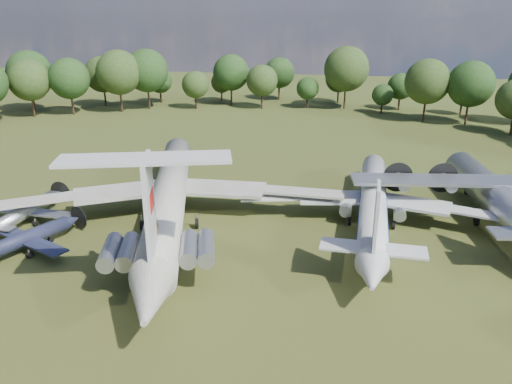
% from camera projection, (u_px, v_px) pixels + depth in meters
% --- Properties ---
extents(ground, '(300.00, 300.00, 0.00)m').
position_uv_depth(ground, '(201.00, 223.00, 64.02)').
color(ground, '#284416').
rests_on(ground, ground).
extents(il62_airliner, '(59.01, 68.44, 5.74)m').
position_uv_depth(il62_airliner, '(170.00, 201.00, 63.39)').
color(il62_airliner, silver).
rests_on(il62_airliner, ground).
extents(tu104_jet, '(36.23, 47.02, 4.54)m').
position_uv_depth(tu104_jet, '(373.00, 207.00, 63.04)').
color(tu104_jet, silver).
rests_on(tu104_jet, ground).
extents(an12_transport, '(41.57, 45.28, 5.38)m').
position_uv_depth(an12_transport, '(496.00, 203.00, 63.44)').
color(an12_transport, gray).
rests_on(an12_transport, ground).
extents(small_prop_west, '(18.43, 20.67, 2.50)m').
position_uv_depth(small_prop_west, '(23.00, 243.00, 55.86)').
color(small_prop_west, black).
rests_on(small_prop_west, ground).
extents(small_prop_northwest, '(13.72, 18.00, 2.53)m').
position_uv_depth(small_prop_northwest, '(25.00, 215.00, 63.35)').
color(small_prop_northwest, '#93969A').
rests_on(small_prop_northwest, ground).
extents(person_on_il62, '(0.70, 0.52, 1.76)m').
position_uv_depth(person_on_il62, '(156.00, 227.00, 47.08)').
color(person_on_il62, olive).
rests_on(person_on_il62, il62_airliner).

